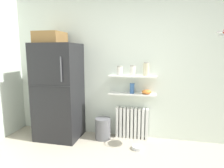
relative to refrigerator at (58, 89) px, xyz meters
The scene contains 12 objects.
back_wall 1.33m from the refrigerator, 17.10° to the left, with size 7.04×0.10×2.60m, color silver.
refrigerator is the anchor object (origin of this frame).
radiator 1.48m from the refrigerator, 10.47° to the left, with size 0.59×0.12×0.57m.
wall_shelf_lower 1.34m from the refrigerator, ahead, with size 0.83×0.22×0.03m, color white.
wall_shelf_upper 1.36m from the refrigerator, ahead, with size 0.83×0.22×0.03m, color white.
storage_jar_0 1.16m from the refrigerator, 11.12° to the left, with size 0.11×0.11×0.16m.
storage_jar_1 1.38m from the refrigerator, ahead, with size 0.10×0.10×0.18m.
storage_jar_2 1.61m from the refrigerator, ahead, with size 0.10×0.10×0.24m.
vase 1.34m from the refrigerator, ahead, with size 0.08×0.08×0.18m, color #38609E.
shelf_bowl 1.59m from the refrigerator, ahead, with size 0.17×0.17×0.08m, color orange.
trash_bin 1.08m from the refrigerator, ahead, with size 0.28×0.28×0.38m, color slate.
pet_food_bowl 1.72m from the refrigerator, ahead, with size 0.18×0.18×0.05m, color #B7B7BC.
Camera 1 is at (0.49, -1.49, 1.57)m, focal length 31.14 mm.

